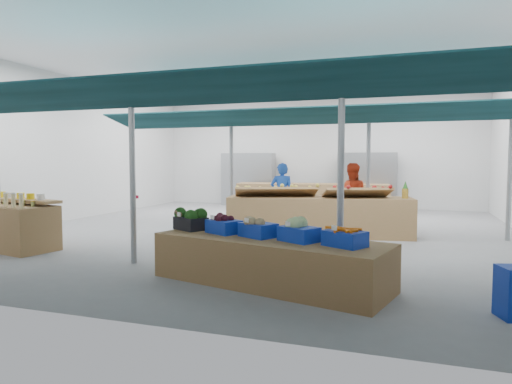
% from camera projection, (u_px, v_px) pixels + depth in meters
% --- Properties ---
extents(floor, '(13.00, 13.00, 0.00)m').
position_uv_depth(floor, '(262.00, 231.00, 11.26)').
color(floor, gray).
rests_on(floor, ground).
extents(hall, '(13.00, 13.00, 13.00)m').
position_uv_depth(hall, '(278.00, 128.00, 12.44)').
color(hall, silver).
rests_on(hall, ground).
extents(pole_grid, '(10.00, 4.60, 3.00)m').
position_uv_depth(pole_grid, '(270.00, 157.00, 9.25)').
color(pole_grid, gray).
rests_on(pole_grid, floor).
extents(awnings, '(9.50, 7.08, 0.30)m').
position_uv_depth(awnings, '(270.00, 109.00, 9.18)').
color(awnings, black).
rests_on(awnings, pole_grid).
extents(back_shelving_left, '(2.00, 0.50, 2.00)m').
position_uv_depth(back_shelving_left, '(248.00, 180.00, 17.66)').
color(back_shelving_left, '#B23F33').
rests_on(back_shelving_left, floor).
extents(back_shelving_right, '(2.00, 0.50, 2.00)m').
position_uv_depth(back_shelving_right, '(367.00, 181.00, 16.23)').
color(back_shelving_right, '#B23F33').
rests_on(back_shelving_right, floor).
extents(bottle_shelf, '(2.10, 1.50, 1.15)m').
position_uv_depth(bottle_shelf, '(13.00, 225.00, 9.03)').
color(bottle_shelf, olive).
rests_on(bottle_shelf, floor).
extents(veg_counter, '(3.56, 1.94, 0.66)m').
position_uv_depth(veg_counter, '(269.00, 261.00, 6.45)').
color(veg_counter, olive).
rests_on(veg_counter, floor).
extents(fruit_counter, '(4.32, 1.71, 0.90)m').
position_uv_depth(fruit_counter, '(319.00, 216.00, 10.61)').
color(fruit_counter, olive).
rests_on(fruit_counter, floor).
extents(far_counter, '(5.31, 1.64, 0.94)m').
position_uv_depth(far_counter, '(312.00, 197.00, 15.95)').
color(far_counter, olive).
rests_on(far_counter, floor).
extents(vendor_left, '(0.67, 0.50, 1.68)m').
position_uv_depth(vendor_left, '(282.00, 195.00, 12.01)').
color(vendor_left, '#1944A5').
rests_on(vendor_left, floor).
extents(vendor_right, '(0.92, 0.77, 1.68)m').
position_uv_depth(vendor_right, '(351.00, 197.00, 11.43)').
color(vendor_right, red).
rests_on(vendor_right, floor).
extents(crate_broccoli, '(0.61, 0.55, 0.35)m').
position_uv_depth(crate_broccoli, '(191.00, 220.00, 7.21)').
color(crate_broccoli, black).
rests_on(crate_broccoli, veg_counter).
extents(crate_beets, '(0.61, 0.55, 0.29)m').
position_uv_depth(crate_beets, '(224.00, 224.00, 6.85)').
color(crate_beets, '#0F2FAC').
rests_on(crate_beets, veg_counter).
extents(crate_celeriac, '(0.61, 0.55, 0.31)m').
position_uv_depth(crate_celeriac, '(258.00, 227.00, 6.52)').
color(crate_celeriac, '#0F2FAC').
rests_on(crate_celeriac, veg_counter).
extents(crate_cabbage, '(0.61, 0.55, 0.35)m').
position_uv_depth(crate_cabbage, '(299.00, 230.00, 6.16)').
color(crate_cabbage, '#0F2FAC').
rests_on(crate_cabbage, veg_counter).
extents(crate_carrots, '(0.61, 0.55, 0.29)m').
position_uv_depth(crate_carrots, '(345.00, 238.00, 5.81)').
color(crate_carrots, '#0F2FAC').
rests_on(crate_carrots, veg_counter).
extents(sparrow, '(0.12, 0.09, 0.11)m').
position_uv_depth(sparrow, '(179.00, 214.00, 7.19)').
color(sparrow, brown).
rests_on(sparrow, crate_broccoli).
extents(pole_ribbon, '(0.12, 0.12, 0.28)m').
position_uv_depth(pole_ribbon, '(135.00, 198.00, 8.14)').
color(pole_ribbon, red).
rests_on(pole_ribbon, pole_grid).
extents(apple_heap_yellow, '(2.02, 1.30, 0.27)m').
position_uv_depth(apple_heap_yellow, '(276.00, 190.00, 10.62)').
color(apple_heap_yellow, '#997247').
rests_on(apple_heap_yellow, fruit_counter).
extents(apple_heap_red, '(1.65, 1.17, 0.27)m').
position_uv_depth(apple_heap_red, '(357.00, 191.00, 10.34)').
color(apple_heap_red, '#997247').
rests_on(apple_heap_red, fruit_counter).
extents(pineapple, '(0.14, 0.14, 0.39)m').
position_uv_depth(pineapple, '(405.00, 190.00, 10.18)').
color(pineapple, '#8C6019').
rests_on(pineapple, fruit_counter).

